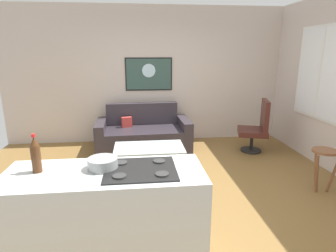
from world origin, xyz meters
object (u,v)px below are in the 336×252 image
bar_stool (324,159)px  mixing_bowl (103,163)px  armchair (257,127)px  coffee_table (149,149)px  couch (143,135)px  wall_painting (149,74)px  soda_bottle (36,155)px

bar_stool → mixing_bowl: 3.04m
armchair → coffee_table: bearing=-158.8°
armchair → mixing_bowl: armchair is taller
couch → coffee_table: couch is taller
couch → wall_painting: bearing=74.3°
couch → wall_painting: wall_painting is taller
bar_stool → couch: bearing=139.5°
armchair → bar_stool: size_ratio=1.69×
armchair → bar_stool: bearing=-81.5°
coffee_table → soda_bottle: (-1.01, -1.86, 0.64)m
couch → bar_stool: bearing=-40.5°
armchair → wall_painting: wall_painting is taller
wall_painting → soda_bottle: bearing=-106.8°
soda_bottle → wall_painting: wall_painting is taller
coffee_table → mixing_bowl: (-0.47, -1.84, 0.54)m
soda_bottle → wall_painting: bearing=73.2°
mixing_bowl → wall_painting: 3.71m
couch → bar_stool: (2.41, -2.06, 0.19)m
coffee_table → bar_stool: bar_stool is taller
bar_stool → wall_painting: wall_painting is taller
couch → armchair: bearing=-11.2°
coffee_table → mixing_bowl: size_ratio=4.17×
armchair → soda_bottle: (-3.11, -2.67, 0.57)m
bar_stool → armchair: bearing=98.5°
bar_stool → soda_bottle: (-3.35, -1.04, 0.59)m
couch → soda_bottle: 3.33m
armchair → mixing_bowl: (-2.57, -2.66, 0.46)m
couch → armchair: 2.22m
couch → wall_painting: 1.28m
coffee_table → soda_bottle: soda_bottle is taller
coffee_table → armchair: (2.10, 0.82, 0.07)m
coffee_table → bar_stool: 2.48m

